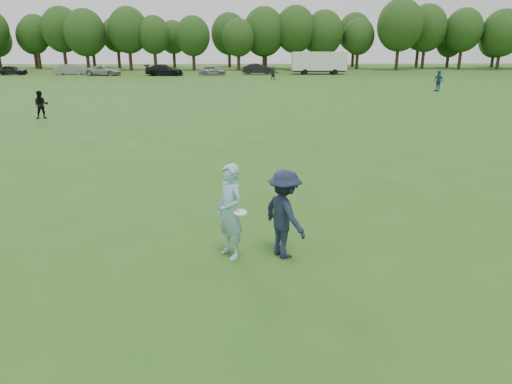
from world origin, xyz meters
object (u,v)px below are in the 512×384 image
at_px(defender, 284,214).
at_px(field_cone, 401,83).
at_px(car_f, 258,69).
at_px(car_d, 164,70).
at_px(player_far_a, 41,105).
at_px(thrower, 230,212).
at_px(car_e, 212,70).
at_px(car_c, 104,70).
at_px(cargo_trailer, 319,62).
at_px(car_b, 70,70).
at_px(car_a, 12,70).
at_px(player_far_d, 273,73).
at_px(player_far_b, 438,81).

distance_m(defender, field_cone, 46.09).
bearing_deg(car_f, car_d, 102.51).
bearing_deg(field_cone, player_far_a, -141.20).
bearing_deg(field_cone, thrower, -112.63).
distance_m(car_d, car_e, 6.86).
bearing_deg(car_e, car_c, 90.64).
distance_m(car_e, cargo_trailer, 15.83).
xyz_separation_m(car_b, cargo_trailer, (36.66, 0.07, 1.05)).
height_order(thrower, car_e, thrower).
height_order(thrower, defender, thrower).
bearing_deg(car_a, player_far_a, -155.40).
bearing_deg(player_far_d, car_f, 85.59).
relative_size(field_cone, cargo_trailer, 0.03).
relative_size(defender, player_far_b, 0.97).
bearing_deg(car_a, car_c, -98.14).
bearing_deg(car_c, car_f, -77.11).
height_order(defender, field_cone, defender).
height_order(player_far_b, car_b, player_far_b).
xyz_separation_m(thrower, field_cone, (17.89, 42.92, -0.86)).
bearing_deg(car_d, car_e, -78.82).
relative_size(car_d, car_f, 1.13).
xyz_separation_m(thrower, player_far_d, (4.03, 50.09, -0.22)).
height_order(car_a, field_cone, car_a).
distance_m(car_c, car_e, 15.54).
bearing_deg(player_far_d, car_a, 151.91).
xyz_separation_m(player_far_a, player_far_b, (30.58, 16.01, 0.14)).
bearing_deg(player_far_a, car_c, 80.24).
bearing_deg(player_far_b, field_cone, 163.23).
xyz_separation_m(car_b, car_f, (27.58, 0.34, 0.04)).
bearing_deg(player_far_a, car_f, 50.50).
distance_m(car_a, cargo_trailer, 44.83).
bearing_deg(player_far_a, defender, -76.72).
xyz_separation_m(car_c, field_cone, (37.62, -16.35, -0.54)).
distance_m(player_far_a, car_a, 46.74).
relative_size(car_b, car_c, 0.89).
bearing_deg(car_c, car_b, 79.36).
xyz_separation_m(car_f, field_cone, (15.45, -18.46, -0.62)).
height_order(car_a, car_f, car_f).
relative_size(player_far_a, car_f, 0.35).
xyz_separation_m(thrower, cargo_trailer, (11.51, 61.11, 0.77)).
height_order(player_far_b, player_far_d, player_far_b).
distance_m(player_far_b, car_d, 37.94).
xyz_separation_m(defender, car_a, (-34.43, 60.55, -0.26)).
bearing_deg(car_f, car_c, 96.17).
bearing_deg(thrower, player_far_b, 116.36).
height_order(car_a, car_e, car_a).
distance_m(car_c, cargo_trailer, 31.32).
xyz_separation_m(defender, car_f, (1.31, 61.39, -0.17)).
distance_m(player_far_b, car_e, 33.51).
bearing_deg(cargo_trailer, defender, -99.64).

